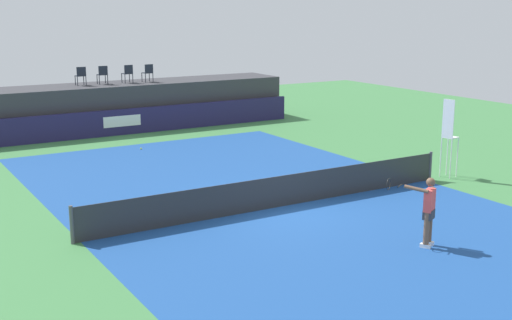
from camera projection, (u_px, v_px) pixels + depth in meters
ground_plane at (231, 185)px, 22.52m from camera, size 48.00×48.00×0.00m
court_inner at (279, 207)px, 20.01m from camera, size 12.00×22.00×0.00m
sponsor_wall at (122, 122)px, 31.16m from camera, size 18.00×0.22×1.20m
spectator_platform at (109, 107)px, 32.55m from camera, size 18.00×2.80×2.20m
spectator_chair_far_left at (81, 75)px, 31.58m from camera, size 0.45×0.45×0.89m
spectator_chair_left at (103, 74)px, 32.10m from camera, size 0.46×0.46×0.89m
spectator_chair_center at (128, 73)px, 32.62m from camera, size 0.46×0.46×0.89m
spectator_chair_right at (148, 72)px, 33.00m from camera, size 0.47×0.47×0.89m
umpire_chair at (449, 133)px, 23.14m from camera, size 0.51×0.51×2.76m
tennis_net at (279, 192)px, 19.90m from camera, size 12.40×0.02×0.95m
net_post_near at (72, 225)px, 16.79m from camera, size 0.10×0.10×1.00m
net_post_far at (430, 166)px, 23.01m from camera, size 0.10×0.10×1.00m
tennis_player at (428, 209)px, 16.51m from camera, size 1.07×1.04×1.77m
tennis_ball at (141, 149)px, 28.06m from camera, size 0.07×0.07×0.07m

